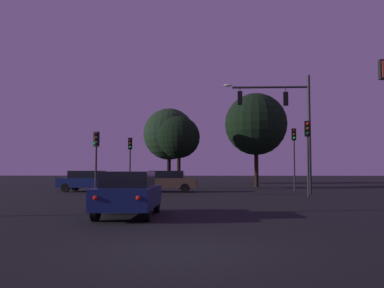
# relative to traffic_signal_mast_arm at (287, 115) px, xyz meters

# --- Properties ---
(ground_plane) EXTENTS (168.00, 168.00, 0.00)m
(ground_plane) POSITION_rel_traffic_signal_mast_arm_xyz_m (-5.50, 5.23, -5.23)
(ground_plane) COLOR black
(ground_plane) RESTS_ON ground
(traffic_signal_mast_arm) EXTENTS (5.72, 0.42, 7.84)m
(traffic_signal_mast_arm) POSITION_rel_traffic_signal_mast_arm_xyz_m (0.00, 0.00, 0.00)
(traffic_signal_mast_arm) COLOR #232326
(traffic_signal_mast_arm) RESTS_ON ground
(traffic_light_corner_left) EXTENTS (0.36, 0.38, 3.90)m
(traffic_light_corner_left) POSITION_rel_traffic_signal_mast_arm_xyz_m (-11.97, -2.69, -2.46)
(traffic_light_corner_left) COLOR #232326
(traffic_light_corner_left) RESTS_ON ground
(traffic_light_corner_right) EXTENTS (0.30, 0.35, 4.44)m
(traffic_light_corner_right) POSITION_rel_traffic_signal_mast_arm_xyz_m (0.66, -3.00, -2.09)
(traffic_light_corner_right) COLOR #232326
(traffic_light_corner_right) RESTS_ON ground
(traffic_light_median) EXTENTS (0.36, 0.38, 4.08)m
(traffic_light_median) POSITION_rel_traffic_signal_mast_arm_xyz_m (-11.30, 4.25, -2.34)
(traffic_light_median) COLOR #232326
(traffic_light_median) RESTS_ON ground
(traffic_light_far_side) EXTENTS (0.33, 0.37, 4.72)m
(traffic_light_far_side) POSITION_rel_traffic_signal_mast_arm_xyz_m (1.26, 4.15, -1.91)
(traffic_light_far_side) COLOR #232326
(traffic_light_far_side) RESTS_ON ground
(car_nearside_lane) EXTENTS (1.91, 4.17, 1.52)m
(car_nearside_lane) POSITION_rel_traffic_signal_mast_arm_xyz_m (-7.70, -13.42, -4.44)
(car_nearside_lane) COLOR #0F1947
(car_nearside_lane) RESTS_ON ground
(car_crossing_left) EXTENTS (4.64, 1.83, 1.52)m
(car_crossing_left) POSITION_rel_traffic_signal_mast_arm_xyz_m (-8.30, 2.13, -4.44)
(car_crossing_left) COLOR #473828
(car_crossing_left) RESTS_ON ground
(car_crossing_right) EXTENTS (4.48, 2.23, 1.52)m
(car_crossing_right) POSITION_rel_traffic_signal_mast_arm_xyz_m (-13.95, 2.30, -4.44)
(car_crossing_right) COLOR #0F1947
(car_crossing_right) RESTS_ON ground
(tree_behind_sign) EXTENTS (3.59, 3.59, 6.17)m
(tree_behind_sign) POSITION_rel_traffic_signal_mast_arm_xyz_m (-7.79, 7.50, -0.88)
(tree_behind_sign) COLOR black
(tree_behind_sign) RESTS_ON ground
(tree_left_far) EXTENTS (5.98, 5.98, 8.74)m
(tree_left_far) POSITION_rel_traffic_signal_mast_arm_xyz_m (-10.00, 20.09, 0.50)
(tree_left_far) COLOR black
(tree_left_far) RESTS_ON ground
(tree_center_horizon) EXTENTS (5.71, 5.71, 8.66)m
(tree_center_horizon) POSITION_rel_traffic_signal_mast_arm_xyz_m (-0.92, 10.67, 0.55)
(tree_center_horizon) COLOR black
(tree_center_horizon) RESTS_ON ground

